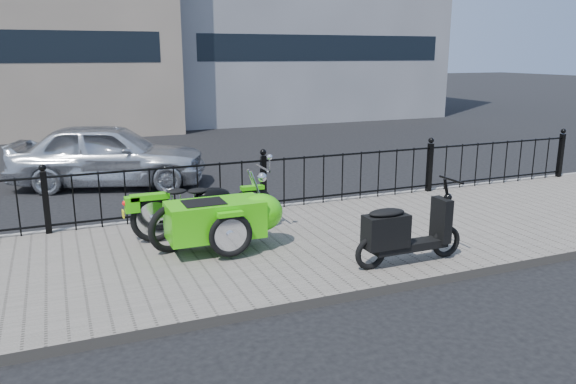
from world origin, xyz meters
name	(u,v)px	position (x,y,z in m)	size (l,w,h in m)	color
ground	(293,237)	(0.00, 0.00, 0.00)	(120.00, 120.00, 0.00)	black
sidewalk	(306,243)	(0.00, -0.50, 0.06)	(30.00, 3.80, 0.12)	#6B645A
curb	(261,210)	(0.00, 1.44, 0.06)	(30.00, 0.10, 0.12)	gray
iron_fence	(263,183)	(0.00, 1.30, 0.59)	(14.11, 0.11, 1.08)	black
motorcycle_sidecar	(225,215)	(-1.19, -0.35, 0.59)	(2.28, 1.48, 0.98)	black
scooter	(403,233)	(0.75, -1.87, 0.54)	(1.61, 0.47, 1.09)	black
spare_tire	(171,229)	(-1.93, -0.26, 0.46)	(0.68, 0.68, 0.10)	black
sedan_car	(109,155)	(-2.26, 4.72, 0.69)	(1.63, 4.05, 1.38)	silver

